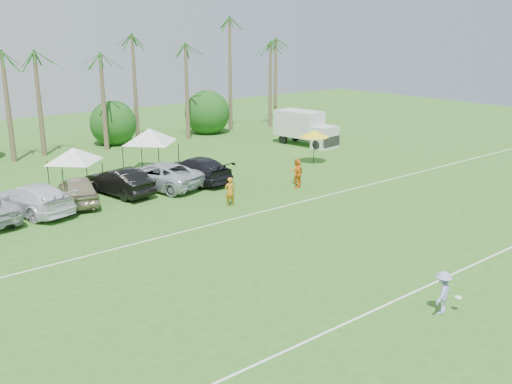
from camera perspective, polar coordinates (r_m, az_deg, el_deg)
ground at (r=22.01m, az=17.06°, el=-12.59°), size 120.00×120.00×0.00m
field_lines at (r=26.72m, az=2.74°, el=-6.61°), size 80.00×12.10×0.01m
palm_tree_5 at (r=51.12m, az=-20.68°, el=12.86°), size 2.40×2.40×9.90m
palm_tree_6 at (r=52.52m, az=-16.53°, el=14.22°), size 2.40×2.40×10.90m
palm_tree_7 at (r=54.20m, az=-12.58°, el=15.42°), size 2.40×2.40×11.90m
palm_tree_8 at (r=56.70m, az=-7.79°, el=13.05°), size 2.40×2.40×8.90m
palm_tree_9 at (r=59.42m, az=-3.59°, el=14.13°), size 2.40×2.40×9.90m
palm_tree_10 at (r=62.43m, az=0.27°, el=15.04°), size 2.40×2.40×10.90m
palm_tree_11 at (r=65.03m, az=3.11°, el=15.80°), size 2.40×2.40×11.90m
bush_tree_2 at (r=54.89m, az=-14.40°, el=6.63°), size 4.00×4.00×4.00m
bush_tree_3 at (r=59.69m, az=-5.62°, el=7.77°), size 4.00×4.00×4.00m
sideline_player_a at (r=34.21m, az=-2.63°, el=0.05°), size 0.71×0.54×1.75m
sideline_player_b at (r=39.24m, az=4.02°, el=2.11°), size 1.04×0.94×1.75m
sideline_player_c at (r=38.13m, az=4.27°, el=1.80°), size 1.19×0.87×1.88m
box_truck at (r=52.48m, az=4.96°, el=6.48°), size 3.07×6.20×3.06m
canopy_tent_left at (r=38.98m, az=-17.83°, el=4.25°), size 4.10×4.10×3.32m
canopy_tent_right at (r=42.90m, az=-10.64°, el=6.27°), size 4.64×4.64×3.76m
market_umbrella at (r=45.02m, az=5.86°, el=5.84°), size 2.39×2.39×2.66m
frisbee_player at (r=22.60m, az=18.15°, el=-9.54°), size 1.31×0.94×1.67m
parked_car_3 at (r=35.22m, az=-21.47°, el=-0.63°), size 3.80×6.36×1.73m
parked_car_4 at (r=36.26m, az=-17.36°, el=0.22°), size 3.31×5.43×1.73m
parked_car_5 at (r=37.51m, az=-13.53°, el=1.02°), size 2.77×5.49×1.73m
parked_car_6 at (r=38.58m, az=-9.66°, el=1.66°), size 4.67×6.80×1.73m
parked_car_7 at (r=39.84m, az=-6.03°, el=2.26°), size 3.03×6.17×1.73m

